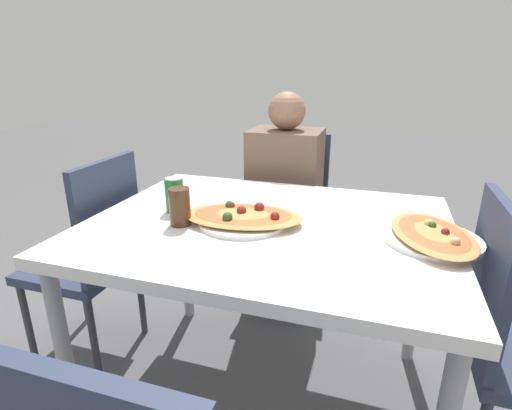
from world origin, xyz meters
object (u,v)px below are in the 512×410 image
chair_far_seated (289,210)px  soda_can (175,195)px  drink_glass (180,207)px  chair_side_left (92,253)px  pizza_main (243,217)px  pizza_second (433,235)px  person_seated (284,188)px  dining_table (268,241)px

chair_far_seated → soda_can: bearing=73.3°
drink_glass → chair_side_left: bearing=164.0°
pizza_main → pizza_second: pizza_main is taller
soda_can → pizza_second: soda_can is taller
chair_far_seated → person_seated: size_ratio=0.80×
person_seated → drink_glass: 0.82m
pizza_second → pizza_main: bearing=-176.9°
person_seated → pizza_main: (0.03, -0.71, 0.11)m
person_seated → pizza_main: 0.72m
pizza_main → soda_can: 0.28m
pizza_second → chair_far_seated: bearing=128.0°
chair_far_seated → soda_can: (-0.24, -0.80, 0.32)m
person_seated → soda_can: bearing=70.6°
dining_table → chair_far_seated: chair_far_seated is taller
dining_table → soda_can: (-0.35, 0.00, 0.13)m
chair_side_left → dining_table: bearing=-92.8°
soda_can → pizza_second: bearing=0.1°
drink_glass → soda_can: bearing=125.9°
dining_table → person_seated: 0.69m
pizza_main → drink_glass: 0.21m
person_seated → soda_can: 0.74m
chair_side_left → person_seated: (0.68, 0.65, 0.16)m
chair_far_seated → drink_glass: 0.98m
chair_side_left → drink_glass: size_ratio=7.26×
pizza_main → chair_side_left: bearing=174.5°
pizza_main → drink_glass: size_ratio=3.42×
chair_far_seated → chair_side_left: (-0.68, -0.77, 0.00)m
chair_side_left → pizza_second: bearing=-91.6°
chair_far_seated → person_seated: 0.20m
pizza_main → pizza_second: (0.60, 0.03, -0.00)m
drink_glass → dining_table: bearing=22.0°
chair_side_left → person_seated: person_seated is taller
dining_table → pizza_second: pizza_second is taller
chair_side_left → pizza_second: chair_side_left is taller
chair_far_seated → person_seated: bearing=90.0°
person_seated → chair_far_seated: bearing=-90.0°
dining_table → pizza_main: (-0.08, -0.03, 0.09)m
dining_table → pizza_main: bearing=-158.9°
soda_can → drink_glass: (0.08, -0.11, 0.00)m
chair_far_seated → pizza_main: size_ratio=2.12×
pizza_main → pizza_second: size_ratio=1.06×
chair_far_seated → person_seated: person_seated is taller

